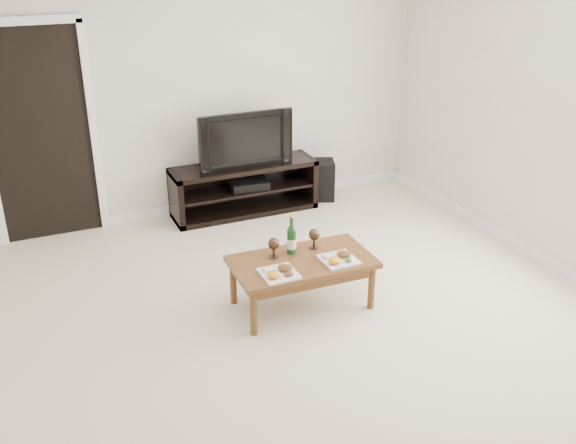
# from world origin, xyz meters

# --- Properties ---
(floor) EXTENTS (5.50, 5.50, 0.00)m
(floor) POSITION_xyz_m (0.00, 0.00, 0.00)
(floor) COLOR beige
(floor) RESTS_ON ground
(back_wall) EXTENTS (5.00, 0.04, 2.60)m
(back_wall) POSITION_xyz_m (0.00, 2.77, 1.30)
(back_wall) COLOR silver
(back_wall) RESTS_ON ground
(doorway) EXTENTS (0.90, 0.02, 2.05)m
(doorway) POSITION_xyz_m (-1.55, 2.73, 1.02)
(doorway) COLOR black
(doorway) RESTS_ON ground
(media_console) EXTENTS (1.57, 0.45, 0.55)m
(media_console) POSITION_xyz_m (0.40, 2.50, 0.28)
(media_console) COLOR black
(media_console) RESTS_ON ground
(television) EXTENTS (1.02, 0.14, 0.59)m
(television) POSITION_xyz_m (0.40, 2.50, 0.84)
(television) COLOR black
(television) RESTS_ON media_console
(av_receiver) EXTENTS (0.43, 0.34, 0.08)m
(av_receiver) POSITION_xyz_m (0.45, 2.48, 0.33)
(av_receiver) COLOR black
(av_receiver) RESTS_ON media_console
(subwoofer) EXTENTS (0.38, 0.38, 0.45)m
(subwoofer) POSITION_xyz_m (1.34, 2.52, 0.22)
(subwoofer) COLOR black
(subwoofer) RESTS_ON ground
(coffee_table) EXTENTS (1.15, 0.65, 0.42)m
(coffee_table) POSITION_xyz_m (0.15, 0.49, 0.21)
(coffee_table) COLOR brown
(coffee_table) RESTS_ON ground
(plate_left) EXTENTS (0.27, 0.27, 0.07)m
(plate_left) POSITION_xyz_m (-0.12, 0.33, 0.45)
(plate_left) COLOR white
(plate_left) RESTS_ON coffee_table
(plate_right) EXTENTS (0.27, 0.27, 0.07)m
(plate_right) POSITION_xyz_m (0.40, 0.35, 0.45)
(plate_right) COLOR white
(plate_right) RESTS_ON coffee_table
(wine_bottle) EXTENTS (0.07, 0.07, 0.35)m
(wine_bottle) POSITION_xyz_m (0.12, 0.63, 0.59)
(wine_bottle) COLOR #103B17
(wine_bottle) RESTS_ON coffee_table
(goblet_left) EXTENTS (0.09, 0.09, 0.17)m
(goblet_left) POSITION_xyz_m (-0.04, 0.62, 0.51)
(goblet_left) COLOR #392A1F
(goblet_left) RESTS_ON coffee_table
(goblet_right) EXTENTS (0.09, 0.09, 0.17)m
(goblet_right) POSITION_xyz_m (0.33, 0.64, 0.51)
(goblet_right) COLOR #392A1F
(goblet_right) RESTS_ON coffee_table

